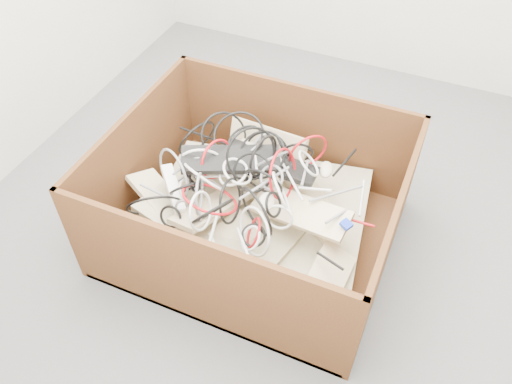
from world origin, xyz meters
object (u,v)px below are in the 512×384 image
at_px(cardboard_box, 251,216).
at_px(vga_plug, 346,224).
at_px(power_strip_left, 216,165).
at_px(power_strip_right, 173,188).

height_order(cardboard_box, vga_plug, cardboard_box).
xyz_separation_m(cardboard_box, power_strip_left, (-0.21, 0.06, 0.21)).
relative_size(cardboard_box, power_strip_left, 4.65).
relative_size(power_strip_left, power_strip_right, 1.07).
distance_m(cardboard_box, vga_plug, 0.53).
relative_size(cardboard_box, power_strip_right, 4.99).
height_order(power_strip_left, vga_plug, power_strip_left).
distance_m(power_strip_right, vga_plug, 0.79).
bearing_deg(vga_plug, power_strip_right, -146.86).
distance_m(cardboard_box, power_strip_left, 0.30).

